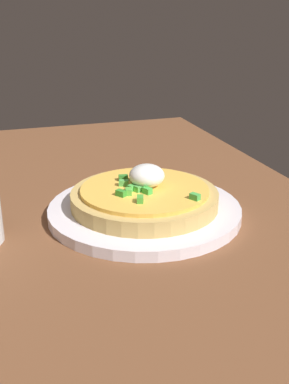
{
  "coord_description": "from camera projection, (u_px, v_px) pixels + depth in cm",
  "views": [
    {
      "loc": [
        -56.72,
        5.98,
        29.61
      ],
      "look_at": [
        0.95,
        -12.69,
        5.65
      ],
      "focal_mm": 45.04,
      "sensor_mm": 36.0,
      "label": 1
    }
  ],
  "objects": [
    {
      "name": "dining_table",
      "position": [
        54.0,
        238.0,
        0.62
      ],
      "size": [
        111.96,
        80.42,
        2.2
      ],
      "primitive_type": "cube",
      "color": "brown",
      "rests_on": "ground"
    },
    {
      "name": "plate",
      "position": [
        144.0,
        210.0,
        0.66
      ],
      "size": [
        26.36,
        26.36,
        1.45
      ],
      "primitive_type": "cylinder",
      "color": "white",
      "rests_on": "dining_table"
    },
    {
      "name": "pizza",
      "position": [
        145.0,
        196.0,
        0.65
      ],
      "size": [
        20.07,
        20.07,
        5.68
      ],
      "color": "tan",
      "rests_on": "plate"
    }
  ]
}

